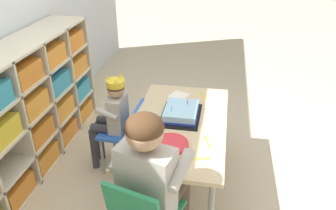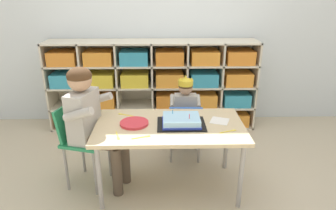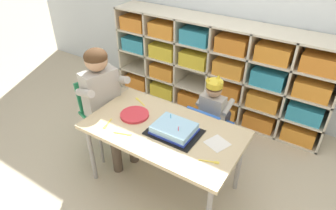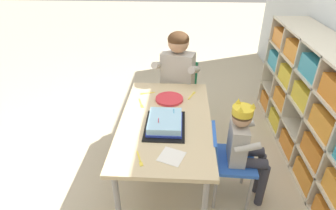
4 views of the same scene
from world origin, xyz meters
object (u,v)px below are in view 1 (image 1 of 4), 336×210
at_px(activity_table, 179,128).
at_px(fork_beside_plate_stack, 207,142).
at_px(birthday_cake_on_tray, 181,112).
at_px(fork_near_cake_tray, 201,159).
at_px(fork_near_child_seat, 203,95).
at_px(fork_at_table_front_edge, 138,151).
at_px(adult_helper_seated, 152,173).
at_px(classroom_chair_blue, 126,130).
at_px(paper_plate_stack, 171,144).
at_px(child_with_crown, 113,112).

distance_m(activity_table, fork_beside_plate_stack, 0.30).
distance_m(birthday_cake_on_tray, fork_near_cake_tray, 0.52).
height_order(fork_near_child_seat, fork_at_table_front_edge, same).
distance_m(activity_table, fork_near_child_seat, 0.47).
bearing_deg(fork_near_child_seat, fork_beside_plate_stack, -12.58).
bearing_deg(fork_near_cake_tray, birthday_cake_on_tray, -83.55).
distance_m(adult_helper_seated, fork_near_child_seat, 1.10).
bearing_deg(adult_helper_seated, classroom_chair_blue, -48.18).
bearing_deg(fork_beside_plate_stack, paper_plate_stack, -90.20).
bearing_deg(classroom_chair_blue, fork_near_child_seat, 118.64).
bearing_deg(classroom_chair_blue, adult_helper_seated, 28.77).
distance_m(adult_helper_seated, paper_plate_stack, 0.36).
height_order(child_with_crown, fork_at_table_front_edge, child_with_crown).
height_order(child_with_crown, fork_near_cake_tray, child_with_crown).
bearing_deg(fork_near_child_seat, fork_at_table_front_edge, -41.68).
xyz_separation_m(fork_beside_plate_stack, fork_near_child_seat, (0.66, 0.08, 0.00)).
xyz_separation_m(classroom_chair_blue, fork_beside_plate_stack, (-0.37, -0.67, 0.22)).
bearing_deg(adult_helper_seated, child_with_crown, -42.78).
relative_size(child_with_crown, fork_near_cake_tray, 6.69).
height_order(classroom_chair_blue, adult_helper_seated, adult_helper_seated).
xyz_separation_m(adult_helper_seated, fork_near_child_seat, (1.09, -0.19, -0.06)).
xyz_separation_m(activity_table, adult_helper_seated, (-0.64, 0.06, 0.11)).
xyz_separation_m(fork_near_cake_tray, fork_beside_plate_stack, (0.18, -0.02, -0.00)).
bearing_deg(fork_near_cake_tray, paper_plate_stack, -43.07).
distance_m(activity_table, classroom_chair_blue, 0.51).
bearing_deg(fork_beside_plate_stack, birthday_cake_on_tray, -163.35).
bearing_deg(child_with_crown, fork_at_table_front_edge, 35.19).
relative_size(fork_near_cake_tray, fork_beside_plate_stack, 0.91).
relative_size(adult_helper_seated, fork_near_cake_tray, 8.32).
relative_size(activity_table, paper_plate_stack, 5.20).
height_order(birthday_cake_on_tray, fork_at_table_front_edge, birthday_cake_on_tray).
relative_size(paper_plate_stack, fork_at_table_front_edge, 1.63).
relative_size(child_with_crown, fork_beside_plate_stack, 6.10).
bearing_deg(paper_plate_stack, birthday_cake_on_tray, -1.57).
distance_m(child_with_crown, fork_near_cake_tray, 0.93).
distance_m(classroom_chair_blue, adult_helper_seated, 0.94).
relative_size(child_with_crown, birthday_cake_on_tray, 2.20).
height_order(classroom_chair_blue, fork_beside_plate_stack, classroom_chair_blue).
relative_size(fork_beside_plate_stack, fork_near_child_seat, 1.03).
bearing_deg(adult_helper_seated, fork_near_child_seat, -84.26).
bearing_deg(fork_beside_plate_stack, child_with_crown, -134.89).
relative_size(child_with_crown, paper_plate_stack, 3.68).
height_order(birthday_cake_on_tray, fork_near_cake_tray, birthday_cake_on_tray).
distance_m(adult_helper_seated, fork_at_table_front_edge, 0.30).
xyz_separation_m(classroom_chair_blue, fork_at_table_front_edge, (-0.54, -0.25, 0.22)).
relative_size(adult_helper_seated, birthday_cake_on_tray, 2.74).
height_order(classroom_chair_blue, birthday_cake_on_tray, birthday_cake_on_tray).
bearing_deg(fork_at_table_front_edge, fork_beside_plate_stack, -43.77).
xyz_separation_m(birthday_cake_on_tray, paper_plate_stack, (-0.38, 0.01, -0.02)).
relative_size(fork_near_cake_tray, fork_near_child_seat, 0.94).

